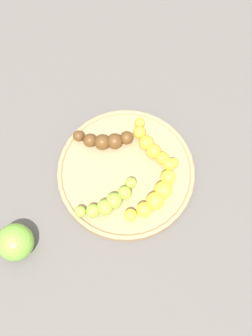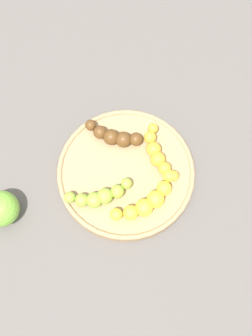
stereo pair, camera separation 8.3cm
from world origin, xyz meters
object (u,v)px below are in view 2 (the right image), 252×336
at_px(apple_green, 1,209).
at_px(banana_overripe, 118,136).
at_px(banana_green, 100,196).
at_px(banana_yellow, 148,201).
at_px(banana_spotted, 158,153).
at_px(fruit_bowl, 126,173).

bearing_deg(apple_green, banana_overripe, 70.06).
relative_size(banana_green, banana_yellow, 0.74).
distance_m(banana_spotted, banana_yellow, 0.10).
distance_m(fruit_bowl, banana_overripe, 0.07).
distance_m(banana_green, banana_yellow, 0.09).
distance_m(fruit_bowl, banana_yellow, 0.08).
height_order(fruit_bowl, banana_green, banana_green).
relative_size(banana_spotted, banana_yellow, 0.77).
bearing_deg(banana_overripe, fruit_bowl, 25.56).
bearing_deg(fruit_bowl, banana_yellow, -21.91).
relative_size(fruit_bowl, banana_overripe, 2.10).
bearing_deg(banana_overripe, apple_green, -43.54).
distance_m(banana_spotted, apple_green, 0.31).
distance_m(banana_overripe, banana_green, 0.13).
height_order(banana_spotted, banana_yellow, banana_yellow).
bearing_deg(fruit_bowl, apple_green, -125.43).
bearing_deg(banana_spotted, banana_overripe, -45.35).
height_order(banana_overripe, banana_green, banana_overripe).
bearing_deg(apple_green, fruit_bowl, 54.57).
xyz_separation_m(banana_spotted, banana_overripe, (-0.08, -0.02, 0.00)).
height_order(banana_overripe, banana_yellow, banana_yellow).
height_order(banana_yellow, apple_green, apple_green).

